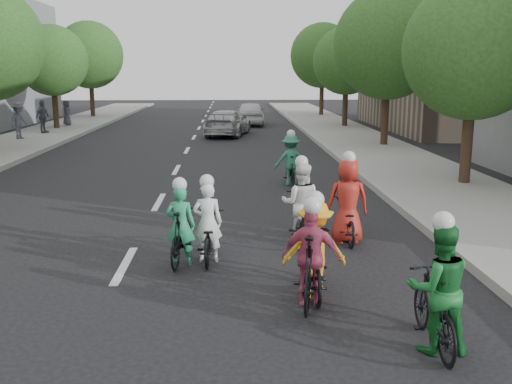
{
  "coord_description": "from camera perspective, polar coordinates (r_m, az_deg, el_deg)",
  "views": [
    {
      "loc": [
        1.89,
        -9.68,
        3.36
      ],
      "look_at": [
        2.4,
        1.45,
        1.0
      ],
      "focal_mm": 40.0,
      "sensor_mm": 36.0,
      "label": 1
    }
  ],
  "objects": [
    {
      "name": "cyclist_6",
      "position": [
        11.4,
        4.46,
        -1.97
      ],
      "size": [
        0.94,
        1.89,
        1.76
      ],
      "rotation": [
        0.0,
        0.0,
        2.96
      ],
      "color": "black",
      "rests_on": "ground"
    },
    {
      "name": "cyclist_1",
      "position": [
        7.38,
        17.61,
        -10.07
      ],
      "size": [
        0.81,
        1.65,
        1.76
      ],
      "rotation": [
        0.0,
        0.0,
        3.1
      ],
      "color": "black",
      "rests_on": "ground"
    },
    {
      "name": "spectator_0",
      "position": [
        30.06,
        -22.61,
        6.61
      ],
      "size": [
        0.98,
        1.29,
        1.76
      ],
      "primitive_type": "imported",
      "rotation": [
        0.0,
        0.0,
        1.24
      ],
      "color": "#535360",
      "rests_on": "sidewalk_left"
    },
    {
      "name": "follow_car_trail",
      "position": [
        36.7,
        -0.57,
        7.88
      ],
      "size": [
        1.9,
        4.44,
        1.49
      ],
      "primitive_type": "imported",
      "rotation": [
        0.0,
        0.0,
        3.11
      ],
      "color": "silver",
      "rests_on": "ground"
    },
    {
      "name": "spectator_2",
      "position": [
        36.77,
        -18.4,
        7.53
      ],
      "size": [
        0.67,
        0.84,
        1.51
      ],
      "primitive_type": "imported",
      "rotation": [
        0.0,
        0.0,
        1.85
      ],
      "color": "#444450",
      "rests_on": "sidewalk_left"
    },
    {
      "name": "sidewalk_right",
      "position": [
        20.87,
        14.49,
        2.52
      ],
      "size": [
        4.0,
        80.0,
        0.15
      ],
      "primitive_type": "cube",
      "color": "gray",
      "rests_on": "ground"
    },
    {
      "name": "cyclist_3",
      "position": [
        8.45,
        5.49,
        -7.04
      ],
      "size": [
        0.92,
        1.91,
        1.62
      ],
      "rotation": [
        0.0,
        0.0,
        2.93
      ],
      "color": "black",
      "rests_on": "ground"
    },
    {
      "name": "follow_car_lead",
      "position": [
        30.61,
        -2.87,
        6.93
      ],
      "size": [
        2.78,
        4.97,
        1.36
      ],
      "primitive_type": "imported",
      "rotation": [
        0.0,
        0.0,
        2.95
      ],
      "color": "#ADADB2",
      "rests_on": "ground"
    },
    {
      "name": "tree_r_1",
      "position": [
        26.23,
        13.1,
        14.19
      ],
      "size": [
        4.8,
        4.8,
        6.93
      ],
      "color": "black",
      "rests_on": "ground"
    },
    {
      "name": "tree_l_5",
      "position": [
        43.87,
        -16.31,
        13.01
      ],
      "size": [
        4.8,
        4.8,
        6.93
      ],
      "color": "black",
      "rests_on": "ground"
    },
    {
      "name": "curb_right",
      "position": [
        20.38,
        9.23,
        2.57
      ],
      "size": [
        0.18,
        80.0,
        0.18
      ],
      "primitive_type": "cube",
      "color": "#999993",
      "rests_on": "ground"
    },
    {
      "name": "cyclist_7",
      "position": [
        17.16,
        3.47,
        2.84
      ],
      "size": [
        1.02,
        1.54,
        1.67
      ],
      "rotation": [
        0.0,
        0.0,
        3.2
      ],
      "color": "black",
      "rests_on": "ground"
    },
    {
      "name": "tree_r_2",
      "position": [
        34.97,
        9.04,
        12.81
      ],
      "size": [
        4.0,
        4.0,
        5.97
      ],
      "color": "black",
      "rests_on": "ground"
    },
    {
      "name": "cyclist_5",
      "position": [
        10.24,
        -7.49,
        -4.0
      ],
      "size": [
        0.68,
        1.69,
        1.57
      ],
      "rotation": [
        0.0,
        0.0,
        3.01
      ],
      "color": "black",
      "rests_on": "ground"
    },
    {
      "name": "bldg_se",
      "position": [
        36.52,
        20.63,
        12.22
      ],
      "size": [
        10.0,
        14.0,
        8.0
      ],
      "primitive_type": "cube",
      "color": "gray",
      "rests_on": "ground"
    },
    {
      "name": "tree_l_4",
      "position": [
        35.17,
        -19.73,
        12.27
      ],
      "size": [
        4.0,
        4.0,
        5.97
      ],
      "color": "black",
      "rests_on": "ground"
    },
    {
      "name": "cyclist_0",
      "position": [
        10.35,
        -4.83,
        -4.04
      ],
      "size": [
        0.59,
        1.59,
        1.59
      ],
      "rotation": [
        0.0,
        0.0,
        3.12
      ],
      "color": "black",
      "rests_on": "ground"
    },
    {
      "name": "tree_r_0",
      "position": [
        17.69,
        20.97,
        13.16
      ],
      "size": [
        4.0,
        4.0,
        5.97
      ],
      "color": "black",
      "rests_on": "ground"
    },
    {
      "name": "tree_r_3",
      "position": [
        43.84,
        6.67,
        13.4
      ],
      "size": [
        4.8,
        4.8,
        6.93
      ],
      "color": "black",
      "rests_on": "ground"
    },
    {
      "name": "cyclist_2",
      "position": [
        8.78,
        5.8,
        -6.48
      ],
      "size": [
        0.98,
        1.71,
        1.63
      ],
      "rotation": [
        0.0,
        0.0,
        3.11
      ],
      "color": "black",
      "rests_on": "ground"
    },
    {
      "name": "cyclist_4",
      "position": [
        11.53,
        9.07,
        -1.79
      ],
      "size": [
        0.84,
        1.6,
        1.85
      ],
      "rotation": [
        0.0,
        0.0,
        3.13
      ],
      "color": "black",
      "rests_on": "ground"
    },
    {
      "name": "spectator_1",
      "position": [
        32.49,
        -20.56,
        7.07
      ],
      "size": [
        0.69,
        1.09,
        1.73
      ],
      "primitive_type": "imported",
      "rotation": [
        0.0,
        0.0,
        1.28
      ],
      "color": "#50525D",
      "rests_on": "sidewalk_left"
    },
    {
      "name": "ground",
      "position": [
        10.42,
        -13.01,
        -7.17
      ],
      "size": [
        120.0,
        120.0,
        0.0
      ],
      "primitive_type": "plane",
      "color": "black",
      "rests_on": "ground"
    }
  ]
}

